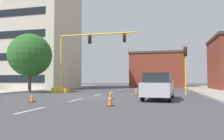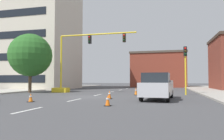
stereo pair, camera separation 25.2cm
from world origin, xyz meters
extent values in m
plane|color=#424244|center=(0.00, 0.00, 0.00)|extent=(160.00, 160.00, 0.00)
cube|color=#B2ADA3|center=(-12.88, 8.00, 0.07)|extent=(6.00, 56.00, 0.14)
cube|color=silver|center=(0.00, -8.50, 0.00)|extent=(0.16, 2.40, 0.01)
cube|color=silver|center=(0.00, -3.00, 0.00)|extent=(0.16, 2.40, 0.01)
cube|color=silver|center=(0.00, 2.50, 0.00)|extent=(0.16, 2.40, 0.01)
cube|color=silver|center=(0.00, 8.00, 0.00)|extent=(0.16, 2.40, 0.01)
cube|color=silver|center=(0.00, 13.50, 0.00)|extent=(0.16, 2.40, 0.01)
cube|color=silver|center=(0.00, 19.00, 0.00)|extent=(0.16, 2.40, 0.01)
cube|color=beige|center=(-16.32, 14.52, 9.80)|extent=(15.45, 10.37, 19.60)
cube|color=black|center=(-16.32, 9.30, 1.63)|extent=(12.67, 0.06, 1.10)
cube|color=black|center=(-16.32, 9.30, 4.90)|extent=(12.67, 0.06, 1.10)
cube|color=black|center=(-16.32, 9.30, 8.17)|extent=(12.67, 0.06, 1.10)
cube|color=black|center=(-16.32, 9.30, 11.43)|extent=(12.67, 0.06, 1.10)
cube|color=brown|center=(4.96, 29.23, 3.40)|extent=(10.95, 8.44, 6.81)
cube|color=#4C4238|center=(4.96, 29.23, 7.01)|extent=(11.25, 8.74, 0.40)
cube|color=black|center=(4.96, 24.98, 1.10)|extent=(1.10, 0.06, 2.20)
cube|color=yellow|center=(-5.65, 5.71, 0.28)|extent=(1.80, 1.20, 0.55)
cylinder|color=yellow|center=(-5.65, 5.71, 3.65)|extent=(0.20, 0.20, 6.20)
cylinder|color=yellow|center=(-1.11, 5.71, 6.75)|extent=(9.08, 0.16, 0.16)
cube|color=black|center=(-2.02, 5.71, 6.18)|extent=(0.32, 0.36, 0.95)
sphere|color=red|center=(-2.02, 5.52, 6.45)|extent=(0.20, 0.20, 0.20)
sphere|color=#38280A|center=(-2.02, 5.52, 6.17)|extent=(0.20, 0.20, 0.20)
sphere|color=black|center=(-2.02, 5.52, 5.89)|extent=(0.20, 0.20, 0.20)
cube|color=black|center=(2.07, 5.71, 6.18)|extent=(0.32, 0.36, 0.95)
sphere|color=red|center=(2.07, 5.52, 6.45)|extent=(0.20, 0.20, 0.20)
sphere|color=#38280A|center=(2.07, 5.52, 6.17)|extent=(0.20, 0.20, 0.20)
sphere|color=black|center=(2.07, 5.52, 5.89)|extent=(0.20, 0.20, 0.20)
cylinder|color=yellow|center=(8.43, 4.72, 2.40)|extent=(0.14, 0.14, 4.80)
cube|color=black|center=(8.43, 4.72, 4.33)|extent=(0.32, 0.36, 0.95)
sphere|color=red|center=(8.43, 4.53, 4.60)|extent=(0.20, 0.20, 0.20)
sphere|color=#38280A|center=(8.43, 4.53, 4.32)|extent=(0.20, 0.20, 0.20)
sphere|color=black|center=(8.43, 4.53, 4.04)|extent=(0.20, 0.20, 0.20)
cylinder|color=brown|center=(-8.86, 4.25, 1.25)|extent=(0.36, 0.36, 2.51)
sphere|color=#286023|center=(-8.86, 4.25, 4.38)|extent=(4.99, 4.99, 4.99)
cube|color=#BCBCC1|center=(5.92, -1.02, 0.81)|extent=(2.45, 5.55, 0.95)
cube|color=#1E2328|center=(5.85, -1.91, 1.64)|extent=(1.99, 1.95, 0.70)
cube|color=#BCBCC1|center=(6.02, 0.17, 1.37)|extent=(2.23, 2.97, 0.16)
cylinder|color=black|center=(6.66, -2.92, 0.34)|extent=(0.28, 0.70, 0.68)
cylinder|color=black|center=(4.87, -2.77, 0.34)|extent=(0.28, 0.70, 0.68)
cylinder|color=black|center=(6.97, 0.74, 0.34)|extent=(0.28, 0.70, 0.68)
cylinder|color=black|center=(5.18, 0.89, 0.34)|extent=(0.28, 0.70, 0.68)
cube|color=black|center=(3.68, 3.28, 0.02)|extent=(0.36, 0.36, 0.04)
cone|color=orange|center=(3.68, 3.28, 0.40)|extent=(0.28, 0.28, 0.72)
cylinder|color=white|center=(3.68, 3.28, 0.49)|extent=(0.19, 0.19, 0.08)
cube|color=black|center=(-2.25, -5.07, 0.02)|extent=(0.36, 0.36, 0.04)
cone|color=orange|center=(-2.25, -5.07, 0.32)|extent=(0.28, 0.28, 0.55)
cylinder|color=white|center=(-2.25, -5.07, 0.38)|extent=(0.19, 0.19, 0.08)
cube|color=black|center=(3.33, -5.92, 0.02)|extent=(0.36, 0.36, 0.04)
cone|color=orange|center=(3.33, -5.92, 0.34)|extent=(0.28, 0.28, 0.61)
cylinder|color=white|center=(3.33, -5.92, 0.42)|extent=(0.19, 0.19, 0.08)
cube|color=black|center=(2.27, -1.50, 0.02)|extent=(0.36, 0.36, 0.04)
cone|color=orange|center=(2.27, -1.50, 0.35)|extent=(0.28, 0.28, 0.62)
cylinder|color=white|center=(2.27, -1.50, 0.42)|extent=(0.19, 0.19, 0.08)
camera|label=1|loc=(6.32, -17.84, 1.49)|focal=34.57mm
camera|label=2|loc=(6.57, -17.78, 1.49)|focal=34.57mm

